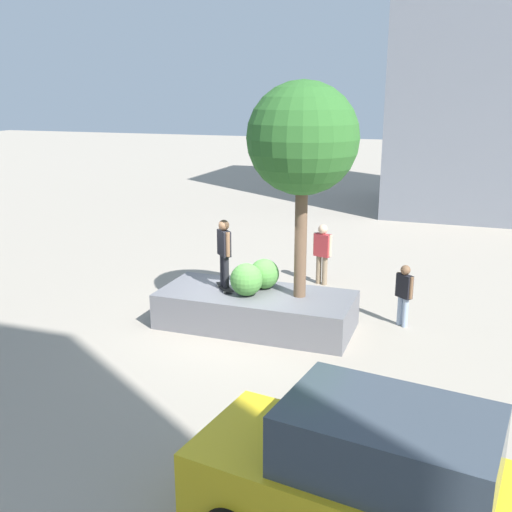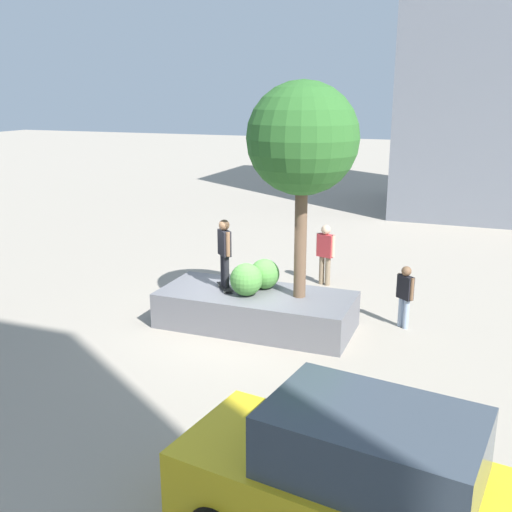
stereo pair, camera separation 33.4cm
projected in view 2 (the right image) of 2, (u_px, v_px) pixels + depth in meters
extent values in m
plane|color=#9E9384|center=(243.00, 324.00, 14.19)|extent=(120.00, 120.00, 0.00)
cube|color=slate|center=(256.00, 310.00, 13.97)|extent=(4.56, 2.00, 0.84)
cylinder|color=brown|center=(301.00, 235.00, 13.24)|extent=(0.28, 0.28, 2.92)
sphere|color=#2D6628|center=(303.00, 138.00, 12.67)|extent=(2.46, 2.46, 2.46)
sphere|color=#4C8C3D|center=(246.00, 280.00, 13.61)|extent=(0.76, 0.76, 0.76)
sphere|color=#4C8C3D|center=(265.00, 274.00, 14.10)|extent=(0.72, 0.72, 0.72)
cube|color=black|center=(225.00, 287.00, 14.10)|extent=(0.67, 0.75, 0.02)
sphere|color=beige|center=(231.00, 291.00, 13.90)|extent=(0.06, 0.06, 0.06)
sphere|color=beige|center=(225.00, 292.00, 13.85)|extent=(0.06, 0.06, 0.06)
sphere|color=beige|center=(226.00, 285.00, 14.37)|extent=(0.06, 0.06, 0.06)
sphere|color=beige|center=(219.00, 285.00, 14.32)|extent=(0.06, 0.06, 0.06)
cylinder|color=black|center=(223.00, 270.00, 14.08)|extent=(0.14, 0.14, 0.77)
cylinder|color=black|center=(226.00, 272.00, 13.92)|extent=(0.14, 0.14, 0.77)
cube|color=black|center=(224.00, 243.00, 13.81)|extent=(0.44, 0.44, 0.60)
cylinder|color=brown|center=(221.00, 240.00, 14.01)|extent=(0.09, 0.09, 0.57)
cylinder|color=brown|center=(228.00, 244.00, 13.61)|extent=(0.09, 0.09, 0.57)
sphere|color=brown|center=(224.00, 225.00, 13.70)|extent=(0.25, 0.25, 0.25)
cube|color=gold|center=(351.00, 498.00, 6.93)|extent=(4.46, 2.38, 0.85)
cube|color=#38424C|center=(372.00, 443.00, 6.61)|extent=(2.58, 1.90, 0.76)
cylinder|color=black|center=(282.00, 456.00, 8.43)|extent=(0.74, 0.32, 0.72)
cylinder|color=#847056|center=(322.00, 270.00, 17.09)|extent=(0.15, 0.15, 0.84)
cylinder|color=#847056|center=(328.00, 271.00, 16.97)|extent=(0.15, 0.15, 0.84)
cube|color=#B23338|center=(325.00, 246.00, 16.83)|extent=(0.51, 0.33, 0.66)
cylinder|color=#D8AD8C|center=(318.00, 244.00, 16.98)|extent=(0.10, 0.10, 0.62)
cylinder|color=#D8AD8C|center=(333.00, 246.00, 16.68)|extent=(0.10, 0.10, 0.62)
sphere|color=#D8AD8C|center=(326.00, 230.00, 16.71)|extent=(0.27, 0.27, 0.27)
cylinder|color=#8C9EB7|center=(401.00, 312.00, 14.00)|extent=(0.13, 0.13, 0.71)
cylinder|color=#8C9EB7|center=(406.00, 314.00, 13.86)|extent=(0.13, 0.13, 0.71)
cube|color=black|center=(405.00, 287.00, 13.76)|extent=(0.42, 0.39, 0.56)
cylinder|color=brown|center=(399.00, 284.00, 13.93)|extent=(0.09, 0.09, 0.53)
cylinder|color=brown|center=(412.00, 289.00, 13.58)|extent=(0.09, 0.09, 0.53)
sphere|color=brown|center=(406.00, 271.00, 13.65)|extent=(0.23, 0.23, 0.23)
cube|color=slate|center=(508.00, 23.00, 25.70)|extent=(8.31, 8.14, 16.64)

